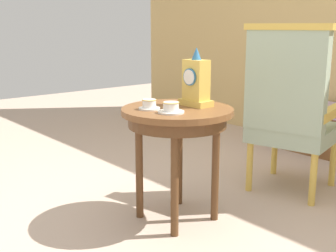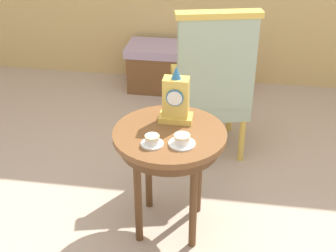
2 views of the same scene
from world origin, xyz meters
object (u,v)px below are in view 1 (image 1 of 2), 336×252
Objects in this scene: side_table at (177,123)px; mantel_clock at (196,83)px; armchair at (290,108)px; teacup_right at (171,108)px; window_bench at (322,128)px; teacup_left at (149,105)px.

side_table is 0.26m from mantel_clock.
armchair is (0.16, 0.72, -0.21)m from mantel_clock.
teacup_right reaches higher than side_table.
side_table is 0.59× the size of armchair.
side_table is at bearing -97.17° from mantel_clock.
armchair reaches higher than window_bench.
teacup_right is 0.28m from mantel_clock.
side_table is at bearing -84.44° from window_bench.
mantel_clock is 0.29× the size of armchair.
armchair is at bearing 77.26° from mantel_clock.
armchair is (0.25, 0.99, -0.10)m from teacup_left.
side_table is 0.86m from armchair.
mantel_clock is (0.02, 0.13, 0.22)m from side_table.
mantel_clock is (-0.07, 0.25, 0.11)m from teacup_right.
mantel_clock is 1.90m from window_bench.
armchair is at bearing -71.26° from window_bench.
armchair is 1.20m from window_bench.
mantel_clock is at bearing 105.18° from teacup_right.
teacup_right is 0.14× the size of window_bench.
mantel_clock is 0.34× the size of window_bench.
teacup_right reaches higher than teacup_left.
armchair is at bearing 75.82° from teacup_left.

